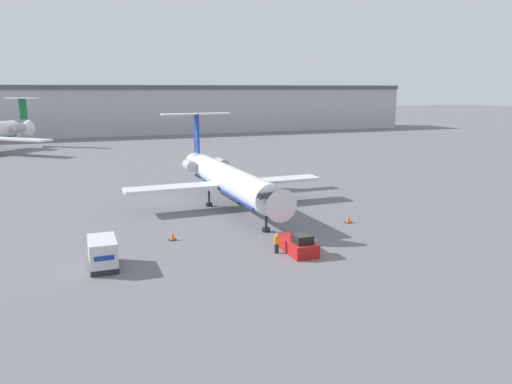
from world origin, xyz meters
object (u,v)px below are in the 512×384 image
object	(u,v)px
luggage_cart	(103,253)
worker_near_tug	(277,243)
airplane_main	(228,178)
traffic_cone_left	(173,236)
traffic_cone_right	(348,219)
pushback_tug	(297,245)

from	to	relation	value
luggage_cart	worker_near_tug	size ratio (longest dim) A/B	2.22
airplane_main	worker_near_tug	distance (m)	17.89
airplane_main	traffic_cone_left	xyz separation A→B (m)	(-8.74, -10.94, -3.02)
worker_near_tug	traffic_cone_left	distance (m)	10.13
traffic_cone_left	traffic_cone_right	size ratio (longest dim) A/B	0.97
luggage_cart	traffic_cone_right	distance (m)	25.32
airplane_main	traffic_cone_right	distance (m)	15.12
worker_near_tug	traffic_cone_right	distance (m)	12.56
traffic_cone_left	airplane_main	bearing A→B (deg)	51.36
pushback_tug	worker_near_tug	distance (m)	1.81
traffic_cone_right	pushback_tug	bearing A→B (deg)	-143.04
airplane_main	pushback_tug	world-z (taller)	airplane_main
luggage_cart	worker_near_tug	bearing A→B (deg)	-5.84
luggage_cart	traffic_cone_left	world-z (taller)	luggage_cart
traffic_cone_right	worker_near_tug	bearing A→B (deg)	-149.35
pushback_tug	luggage_cart	xyz separation A→B (m)	(-15.77, 1.84, 0.50)
airplane_main	luggage_cart	size ratio (longest dim) A/B	7.78
airplane_main	worker_near_tug	xyz separation A→B (m)	(-1.20, -17.68, -2.49)
pushback_tug	luggage_cart	world-z (taller)	luggage_cart
pushback_tug	luggage_cart	size ratio (longest dim) A/B	1.20
worker_near_tug	traffic_cone_left	xyz separation A→B (m)	(-7.54, 6.74, -0.52)
pushback_tug	airplane_main	bearing A→B (deg)	91.77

